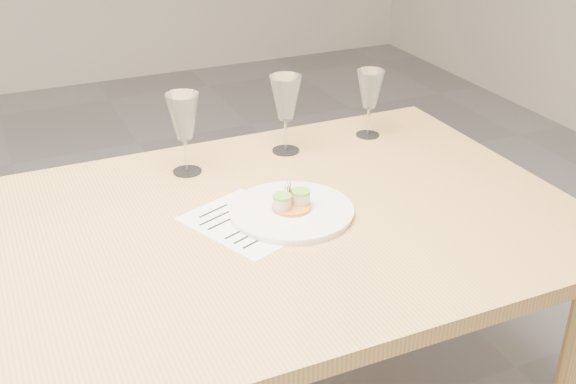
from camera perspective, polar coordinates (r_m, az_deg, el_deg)
name	(u,v)px	position (r m, az deg, el deg)	size (l,w,h in m)	color
dining_table	(67,291)	(1.63, -17.04, -7.48)	(2.40, 1.00, 0.75)	tan
dinner_plate	(292,210)	(1.70, 0.29, -1.42)	(0.29, 0.29, 0.08)	white
recipe_sheet	(247,222)	(1.67, -3.23, -2.40)	(0.30, 0.33, 0.00)	white
wine_glass_1	(183,118)	(1.87, -8.26, 5.79)	(0.09, 0.09, 0.22)	white
wine_glass_2	(286,99)	(1.98, -0.19, 7.33)	(0.09, 0.09, 0.22)	white
wine_glass_3	(370,91)	(2.11, 6.49, 7.97)	(0.08, 0.08, 0.20)	white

